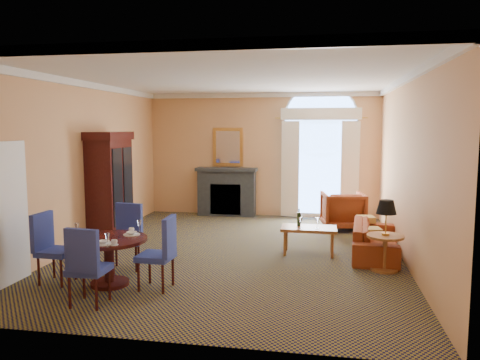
% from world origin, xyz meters
% --- Properties ---
extents(ground, '(7.50, 7.50, 0.00)m').
position_xyz_m(ground, '(0.00, 0.00, 0.00)').
color(ground, '#121136').
rests_on(ground, ground).
extents(room_envelope, '(6.04, 7.52, 3.45)m').
position_xyz_m(room_envelope, '(-0.03, 0.67, 2.51)').
color(room_envelope, '#E5A86D').
rests_on(room_envelope, ground).
extents(armoire, '(0.64, 1.13, 2.23)m').
position_xyz_m(armoire, '(-2.72, 0.51, 1.07)').
color(armoire, black).
rests_on(armoire, ground).
extents(dining_table, '(1.12, 1.12, 0.91)m').
position_xyz_m(dining_table, '(-1.49, -2.12, 0.52)').
color(dining_table, black).
rests_on(dining_table, ground).
extents(dining_chair_north, '(0.58, 0.58, 1.06)m').
position_xyz_m(dining_chair_north, '(-1.58, -1.25, 0.60)').
color(dining_chair_north, navy).
rests_on(dining_chair_north, ground).
extents(dining_chair_south, '(0.50, 0.51, 1.06)m').
position_xyz_m(dining_chair_south, '(-1.39, -2.98, 0.60)').
color(dining_chair_south, navy).
rests_on(dining_chair_south, ground).
extents(dining_chair_east, '(0.51, 0.50, 1.06)m').
position_xyz_m(dining_chair_east, '(-0.66, -2.15, 0.60)').
color(dining_chair_east, navy).
rests_on(dining_chair_east, ground).
extents(dining_chair_west, '(0.51, 0.49, 1.06)m').
position_xyz_m(dining_chair_west, '(-2.41, -2.17, 0.60)').
color(dining_chair_west, navy).
rests_on(dining_chair_west, ground).
extents(sofa, '(0.94, 2.04, 0.58)m').
position_xyz_m(sofa, '(2.55, 0.28, 0.29)').
color(sofa, '#90391A').
rests_on(sofa, ground).
extents(armchair, '(1.05, 1.07, 0.85)m').
position_xyz_m(armchair, '(2.05, 2.39, 0.43)').
color(armchair, '#90391A').
rests_on(armchair, ground).
extents(coffee_table, '(1.00, 0.56, 0.83)m').
position_xyz_m(coffee_table, '(1.35, 0.10, 0.46)').
color(coffee_table, '#9E5F2F').
rests_on(coffee_table, ground).
extents(side_table, '(0.59, 0.59, 1.14)m').
position_xyz_m(side_table, '(2.60, -0.69, 0.71)').
color(side_table, '#9E5F2F').
rests_on(side_table, ground).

